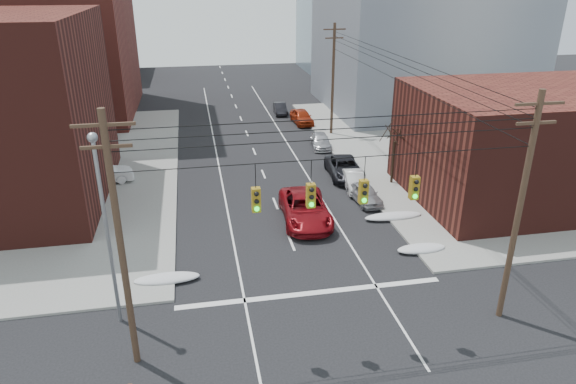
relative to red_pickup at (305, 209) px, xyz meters
name	(u,v)px	position (x,y,z in m)	size (l,w,h in m)	color
ground	(349,384)	(-1.50, -14.86, -0.90)	(160.00, 160.00, 0.00)	black
sidewalk_ne	(534,144)	(25.50, 12.14, -0.82)	(40.00, 40.00, 0.15)	gray
building_brick_far	(54,38)	(-27.50, 59.14, 5.10)	(22.00, 18.00, 12.00)	#481A15
building_office	(425,0)	(20.50, 29.14, 11.60)	(22.00, 20.00, 25.00)	gray
building_glass	(367,2)	(22.50, 55.14, 10.10)	(20.00, 18.00, 22.00)	gray
building_storefront	(527,145)	(16.50, 1.14, 3.10)	(16.00, 12.00, 8.00)	#481A15
utility_pole_left	(120,241)	(-10.00, -11.86, 4.89)	(2.20, 0.28, 11.00)	#473323
utility_pole_right	(520,207)	(7.00, -11.86, 4.89)	(2.20, 0.28, 11.00)	#473323
utility_pole_far	(333,78)	(7.00, 19.14, 4.89)	(2.20, 0.28, 11.00)	#473323
traffic_signals	(337,192)	(-1.40, -11.89, 6.27)	(17.00, 0.42, 2.02)	black
street_light	(105,216)	(-11.00, -8.86, 4.64)	(0.44, 0.44, 9.32)	gray
bare_tree	(393,156)	(8.09, 5.14, 1.42)	(2.09, 2.20, 4.93)	black
snow_nw	(167,278)	(-8.90, -5.86, -0.69)	(3.50, 1.08, 0.42)	silver
snow_ne	(421,248)	(5.90, -5.36, -0.69)	(3.00, 1.08, 0.42)	silver
snow_east_far	(393,216)	(5.90, -0.86, -0.69)	(4.00, 1.08, 0.42)	silver
red_pickup	(305,209)	(0.00, 0.00, 0.00)	(2.98, 6.47, 1.80)	maroon
parked_car_a	(365,193)	(4.90, 2.23, -0.23)	(1.58, 3.93, 1.34)	#A8A9AD
parked_car_b	(354,181)	(4.90, 4.70, -0.23)	(1.42, 4.08, 1.34)	silver
parked_car_c	(344,168)	(4.90, 7.36, -0.14)	(2.51, 5.45, 1.52)	black
parked_car_d	(321,141)	(4.90, 15.25, -0.28)	(1.73, 4.26, 1.24)	#B6B7BB
parked_car_e	(302,117)	(4.90, 23.78, -0.12)	(1.85, 4.60, 1.57)	#99280D
parked_car_f	(280,109)	(3.30, 28.46, -0.26)	(1.35, 3.86, 1.27)	black
lot_car_a	(102,174)	(-14.15, 9.15, 0.01)	(1.61, 4.63, 1.52)	silver
lot_car_b	(57,180)	(-17.34, 8.48, 0.02)	(2.55, 5.53, 1.54)	#9D9DA2
lot_car_c	(36,180)	(-18.97, 9.09, -0.11)	(1.78, 4.39, 1.27)	black
lot_car_d	(24,157)	(-21.31, 14.75, -0.04)	(1.67, 4.16, 1.42)	#B8B8BD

